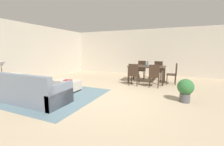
{
  "coord_description": "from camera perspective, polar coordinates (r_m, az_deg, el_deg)",
  "views": [
    {
      "loc": [
        1.87,
        -4.0,
        1.49
      ],
      "look_at": [
        -0.38,
        1.24,
        0.58
      ],
      "focal_mm": 23.39,
      "sensor_mm": 36.0,
      "label": 1
    }
  ],
  "objects": [
    {
      "name": "wall_left",
      "position": [
        7.8,
        -31.73,
        6.69
      ],
      "size": [
        0.12,
        11.0,
        2.7
      ],
      "primitive_type": "cube",
      "color": "#BCB2A0",
      "rests_on": "ground_plane"
    },
    {
      "name": "ottoman_table",
      "position": [
        5.6,
        -17.14,
        -4.37
      ],
      "size": [
        0.93,
        0.53,
        0.39
      ],
      "color": "#B7AD9E",
      "rests_on": "ground_plane"
    },
    {
      "name": "dining_chair_far_left",
      "position": [
        7.81,
        11.45,
        1.74
      ],
      "size": [
        0.41,
        0.41,
        0.92
      ],
      "color": "#332319",
      "rests_on": "ground_plane"
    },
    {
      "name": "area_rug",
      "position": [
        5.25,
        -22.24,
        -8.07
      ],
      "size": [
        3.0,
        2.8,
        0.01
      ],
      "primitive_type": "cube",
      "color": "slate",
      "rests_on": "ground_plane"
    },
    {
      "name": "dining_chair_head_east",
      "position": [
        6.82,
        22.95,
        0.16
      ],
      "size": [
        0.42,
        0.42,
        0.92
      ],
      "color": "#332319",
      "rests_on": "ground_plane"
    },
    {
      "name": "dining_chair_far_right",
      "position": [
        7.64,
        17.49,
        1.35
      ],
      "size": [
        0.43,
        0.43,
        0.92
      ],
      "color": "#332319",
      "rests_on": "ground_plane"
    },
    {
      "name": "dining_table",
      "position": [
        6.87,
        13.52,
        1.95
      ],
      "size": [
        1.6,
        0.98,
        0.76
      ],
      "color": "#332319",
      "rests_on": "ground_plane"
    },
    {
      "name": "table_lamp",
      "position": [
        5.85,
        -37.34,
        2.46
      ],
      "size": [
        0.26,
        0.26,
        0.53
      ],
      "color": "brown",
      "rests_on": "side_table"
    },
    {
      "name": "wall_back",
      "position": [
        9.19,
        11.66,
        8.0
      ],
      "size": [
        9.0,
        0.12,
        2.7
      ],
      "primitive_type": "cube",
      "color": "#BCB2A0",
      "rests_on": "ground_plane"
    },
    {
      "name": "ground_plane",
      "position": [
        4.65,
        -1.71,
        -9.59
      ],
      "size": [
        10.8,
        10.8,
        0.0
      ],
      "primitive_type": "plane",
      "color": "tan"
    },
    {
      "name": "side_table",
      "position": [
        5.92,
        -36.85,
        -2.71
      ],
      "size": [
        0.4,
        0.4,
        0.59
      ],
      "color": "olive",
      "rests_on": "ground_plane"
    },
    {
      "name": "vase_centerpiece",
      "position": [
        6.85,
        13.72,
        3.6
      ],
      "size": [
        0.09,
        0.09,
        0.22
      ],
      "primitive_type": "cylinder",
      "color": "slate",
      "rests_on": "dining_table"
    },
    {
      "name": "potted_plant",
      "position": [
        4.66,
        26.76,
        -5.56
      ],
      "size": [
        0.45,
        0.45,
        0.67
      ],
      "color": "#4C4C51",
      "rests_on": "ground_plane"
    },
    {
      "name": "dining_chair_near_left",
      "position": [
        6.12,
        8.5,
        -0.15
      ],
      "size": [
        0.4,
        0.4,
        0.92
      ],
      "color": "#332319",
      "rests_on": "ground_plane"
    },
    {
      "name": "book_on_ottoman",
      "position": [
        5.47,
        -16.89,
        -2.69
      ],
      "size": [
        0.27,
        0.21,
        0.03
      ],
      "primitive_type": "cube",
      "rotation": [
        0.0,
        0.0,
        0.03
      ],
      "color": "maroon",
      "rests_on": "ottoman_table"
    },
    {
      "name": "dining_chair_near_right",
      "position": [
        5.98,
        16.15,
        -0.63
      ],
      "size": [
        0.43,
        0.43,
        0.92
      ],
      "color": "#332319",
      "rests_on": "ground_plane"
    },
    {
      "name": "couch",
      "position": [
        4.78,
        -29.05,
        -6.59
      ],
      "size": [
        2.17,
        0.9,
        0.86
      ],
      "color": "slate",
      "rests_on": "ground_plane"
    }
  ]
}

